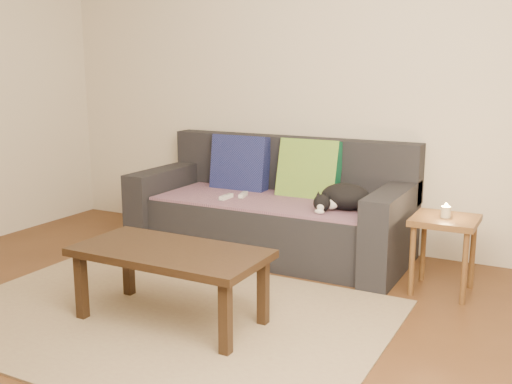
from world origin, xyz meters
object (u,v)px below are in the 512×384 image
(wii_remote_b, at_px, (226,197))
(coffee_table, at_px, (170,258))
(side_table, at_px, (445,231))
(cat, at_px, (343,197))
(sofa, at_px, (273,213))
(wii_remote_a, at_px, (243,195))

(wii_remote_b, bearing_deg, coffee_table, -162.34)
(wii_remote_b, height_order, side_table, side_table)
(cat, relative_size, coffee_table, 0.40)
(wii_remote_b, height_order, coffee_table, wii_remote_b)
(sofa, bearing_deg, cat, -13.96)
(sofa, relative_size, wii_remote_b, 14.00)
(wii_remote_a, height_order, wii_remote_b, same)
(wii_remote_b, bearing_deg, cat, -83.69)
(sofa, height_order, cat, sofa)
(wii_remote_a, distance_m, wii_remote_b, 0.15)
(cat, bearing_deg, coffee_table, -129.50)
(sofa, xyz_separation_m, side_table, (1.34, -0.26, 0.10))
(wii_remote_a, distance_m, side_table, 1.55)
(sofa, distance_m, side_table, 1.37)
(wii_remote_a, bearing_deg, cat, -106.44)
(side_table, relative_size, coffee_table, 0.46)
(wii_remote_b, bearing_deg, sofa, -48.34)
(sofa, distance_m, wii_remote_b, 0.39)
(coffee_table, bearing_deg, sofa, 93.30)
(wii_remote_a, bearing_deg, coffee_table, 178.43)
(sofa, relative_size, side_table, 4.26)
(wii_remote_a, relative_size, side_table, 0.30)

